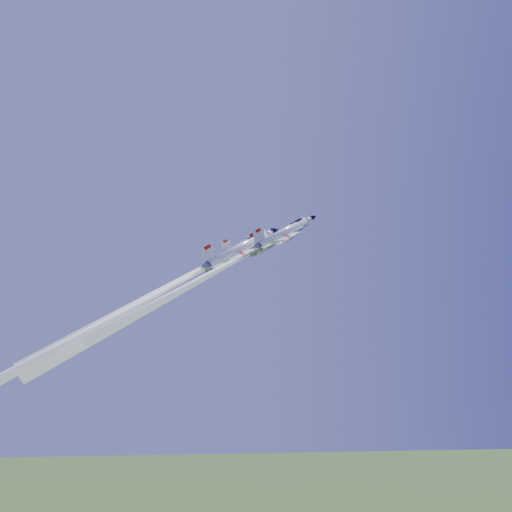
{
  "coord_description": "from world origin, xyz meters",
  "views": [
    {
      "loc": [
        -11.95,
        -107.56,
        60.06
      ],
      "look_at": [
        0.0,
        0.0,
        80.68
      ],
      "focal_mm": 40.0,
      "sensor_mm": 36.0,
      "label": 1
    }
  ],
  "objects": [
    {
      "name": "jet_lead",
      "position": [
        -11.49,
        -1.94,
        74.99
      ],
      "size": [
        43.58,
        24.27,
        42.62
      ],
      "rotation": [
        0.54,
        0.12,
        -1.1
      ],
      "color": "white"
    },
    {
      "name": "jet_left",
      "position": [
        -16.37,
        -0.33,
        74.73
      ],
      "size": [
        38.25,
        21.28,
        37.85
      ],
      "rotation": [
        0.54,
        0.12,
        -1.1
      ],
      "color": "white"
    },
    {
      "name": "jet_slot",
      "position": [
        -22.49,
        -12.31,
        68.85
      ],
      "size": [
        48.01,
        26.72,
        47.29
      ],
      "rotation": [
        0.54,
        0.12,
        -1.1
      ],
      "color": "white"
    },
    {
      "name": "jet_right",
      "position": [
        -7.17,
        -9.72,
        76.6
      ],
      "size": [
        34.59,
        19.29,
        33.03
      ],
      "rotation": [
        0.54,
        0.12,
        -1.1
      ],
      "color": "white"
    }
  ]
}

